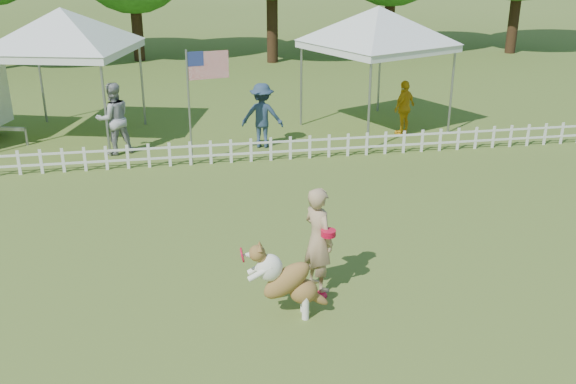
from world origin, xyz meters
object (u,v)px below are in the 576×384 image
at_px(canopy_tent_left, 68,76).
at_px(spectator_a, 114,119).
at_px(frisbee_on_turf, 319,295).
at_px(spectator_c, 404,107).
at_px(dog, 288,280).
at_px(spectator_b, 262,116).
at_px(flag_pole, 189,109).
at_px(canopy_tent_right, 376,71).
at_px(handler, 318,239).

relative_size(canopy_tent_left, spectator_a, 1.87).
relative_size(frisbee_on_turf, spectator_c, 0.17).
relative_size(dog, spectator_a, 0.64).
distance_m(dog, spectator_c, 10.17).
bearing_deg(spectator_c, dog, 24.06).
height_order(spectator_a, spectator_b, spectator_a).
relative_size(dog, flag_pole, 0.42).
height_order(canopy_tent_right, spectator_c, canopy_tent_right).
relative_size(canopy_tent_right, flag_pole, 1.22).
distance_m(canopy_tent_right, flag_pole, 5.88).
bearing_deg(dog, canopy_tent_right, 71.28).
xyz_separation_m(frisbee_on_turf, canopy_tent_right, (3.70, 9.09, 1.70)).
relative_size(handler, canopy_tent_left, 0.49).
xyz_separation_m(handler, canopy_tent_right, (3.66, 8.83, 0.86)).
distance_m(frisbee_on_turf, spectator_a, 8.82).
bearing_deg(dog, spectator_c, 66.23).
xyz_separation_m(dog, canopy_tent_left, (-4.25, 10.16, 1.15)).
bearing_deg(handler, spectator_a, 1.70).
distance_m(handler, spectator_a, 8.55).
relative_size(handler, spectator_c, 1.11).
bearing_deg(flag_pole, spectator_c, 4.08).
bearing_deg(frisbee_on_turf, dog, -140.87).
xyz_separation_m(spectator_a, spectator_c, (7.96, 0.41, -0.16)).
distance_m(dog, canopy_tent_right, 10.52).
bearing_deg(spectator_b, spectator_a, 13.41).
xyz_separation_m(canopy_tent_right, spectator_a, (-7.28, -1.08, -0.79)).
bearing_deg(canopy_tent_left, handler, -47.51).
bearing_deg(frisbee_on_turf, spectator_a, 114.06).
bearing_deg(handler, canopy_tent_left, 3.94).
bearing_deg(handler, canopy_tent_right, -45.83).
bearing_deg(canopy_tent_left, spectator_b, -4.24).
xyz_separation_m(canopy_tent_right, flag_pole, (-5.38, -2.36, -0.30)).
relative_size(spectator_b, spectator_c, 1.11).
relative_size(spectator_a, spectator_c, 1.20).
bearing_deg(dog, canopy_tent_left, 118.07).
distance_m(dog, flag_pole, 7.32).
relative_size(flag_pole, spectator_b, 1.64).
distance_m(handler, spectator_b, 7.65).
xyz_separation_m(handler, flag_pole, (-1.71, 6.47, 0.56)).
bearing_deg(dog, spectator_a, 114.90).
xyz_separation_m(handler, canopy_tent_left, (-4.86, 9.44, 0.88)).
relative_size(dog, canopy_tent_right, 0.34).
height_order(handler, canopy_tent_right, canopy_tent_right).
bearing_deg(handler, spectator_c, -51.33).
bearing_deg(canopy_tent_left, frisbee_on_turf, -48.31).
bearing_deg(frisbee_on_turf, flag_pole, 104.00).
height_order(dog, canopy_tent_left, canopy_tent_left).
xyz_separation_m(flag_pole, spectator_b, (1.92, 1.18, -0.55)).
bearing_deg(canopy_tent_right, dog, -137.85).
distance_m(canopy_tent_right, spectator_b, 3.75).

